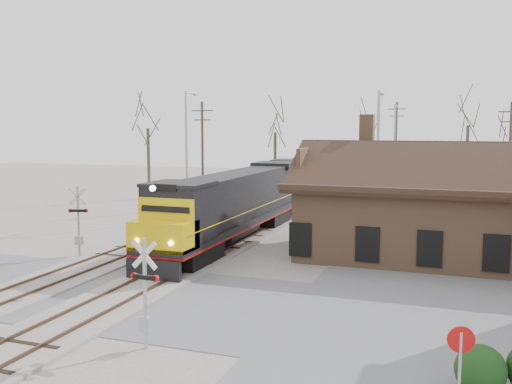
% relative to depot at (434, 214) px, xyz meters
% --- Properties ---
extents(ground, '(140.00, 140.00, 0.00)m').
position_rel_depot_xyz_m(ground, '(-11.99, -12.00, -2.41)').
color(ground, '#A8A398').
rests_on(ground, ground).
extents(road, '(60.00, 9.00, 0.03)m').
position_rel_depot_xyz_m(road, '(-11.99, -12.00, -2.39)').
color(road, slate).
rests_on(road, ground).
extents(track_main, '(3.40, 90.00, 0.24)m').
position_rel_depot_xyz_m(track_main, '(-11.99, 3.00, -2.34)').
color(track_main, '#A8A398').
rests_on(track_main, ground).
extents(track_siding, '(3.40, 90.00, 0.24)m').
position_rel_depot_xyz_m(track_siding, '(-16.49, 3.00, -2.34)').
color(track_siding, '#A8A398').
rests_on(track_siding, ground).
extents(depot, '(15.20, 9.31, 7.90)m').
position_rel_depot_xyz_m(depot, '(0.00, 0.00, 0.00)').
color(depot, '#876245').
rests_on(depot, ground).
extents(locomotive_lead, '(3.01, 20.17, 4.48)m').
position_rel_depot_xyz_m(locomotive_lead, '(-11.99, -0.27, -0.05)').
color(locomotive_lead, black).
rests_on(locomotive_lead, ground).
extents(locomotive_trailing, '(3.01, 20.17, 4.24)m').
position_rel_depot_xyz_m(locomotive_trailing, '(-11.99, 20.18, -0.05)').
color(locomotive_trailing, black).
rests_on(locomotive_trailing, ground).
extents(crossbuck_near, '(1.05, 0.27, 3.67)m').
position_rel_depot_xyz_m(crossbuck_near, '(-8.20, -16.79, -0.66)').
color(crossbuck_near, '#A5A8AD').
rests_on(crossbuck_near, ground).
extents(crossbuck_far, '(1.08, 0.45, 3.93)m').
position_rel_depot_xyz_m(crossbuck_far, '(-18.63, -6.34, -0.55)').
color(crossbuck_far, '#A5A8AD').
rests_on(crossbuck_far, ground).
extents(do_not_enter_sign, '(0.68, 0.19, 2.32)m').
position_rel_depot_xyz_m(do_not_enter_sign, '(1.43, -17.97, -0.80)').
color(do_not_enter_sign, '#A5A8AD').
rests_on(do_not_enter_sign, ground).
extents(hedge_a, '(1.38, 1.38, 1.38)m').
position_rel_depot_xyz_m(hedge_a, '(1.97, -16.59, -1.72)').
color(hedge_a, black).
rests_on(hedge_a, ground).
extents(streetlight_a, '(0.25, 2.04, 9.82)m').
position_rel_depot_xyz_m(streetlight_a, '(-18.34, 6.64, 3.05)').
color(streetlight_a, '#A5A8AD').
rests_on(streetlight_a, ground).
extents(streetlight_b, '(0.25, 2.04, 9.65)m').
position_rel_depot_xyz_m(streetlight_b, '(-4.16, 7.82, 2.96)').
color(streetlight_b, '#A5A8AD').
rests_on(streetlight_b, ground).
extents(streetlight_c, '(0.25, 2.04, 9.29)m').
position_rel_depot_xyz_m(streetlight_c, '(-4.75, 23.81, 2.78)').
color(streetlight_c, '#A5A8AD').
rests_on(streetlight_c, ground).
extents(utility_pole_a, '(2.00, 0.24, 9.35)m').
position_rel_depot_xyz_m(utility_pole_a, '(-20.11, 13.17, 2.49)').
color(utility_pole_a, '#382D23').
rests_on(utility_pole_a, ground).
extents(utility_pole_b, '(2.00, 0.24, 9.95)m').
position_rel_depot_xyz_m(utility_pole_b, '(-5.76, 34.85, 2.80)').
color(utility_pole_b, '#382D23').
rests_on(utility_pole_b, ground).
extents(utility_pole_c, '(2.00, 0.24, 9.16)m').
position_rel_depot_xyz_m(utility_pole_c, '(5.00, 17.73, 2.39)').
color(utility_pole_c, '#382D23').
rests_on(utility_pole_c, ground).
extents(tree_a, '(4.67, 4.67, 11.45)m').
position_rel_depot_xyz_m(tree_a, '(-27.96, 17.31, 5.75)').
color(tree_a, '#382D23').
rests_on(tree_a, ground).
extents(tree_b, '(4.36, 4.36, 10.68)m').
position_rel_depot_xyz_m(tree_b, '(-17.89, 27.18, 5.20)').
color(tree_b, '#382D23').
rests_on(tree_b, ground).
extents(tree_c, '(4.44, 4.44, 10.89)m').
position_rel_depot_xyz_m(tree_c, '(-8.65, 34.96, 5.35)').
color(tree_c, '#382D23').
rests_on(tree_c, ground).
extents(tree_d, '(4.87, 4.87, 11.92)m').
position_rel_depot_xyz_m(tree_d, '(1.91, 30.30, 6.09)').
color(tree_d, '#382D23').
rests_on(tree_d, ground).
extents(tree_e, '(3.52, 3.52, 8.62)m').
position_rel_depot_xyz_m(tree_e, '(5.70, 28.26, 3.72)').
color(tree_e, '#382D23').
rests_on(tree_e, ground).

